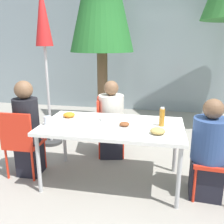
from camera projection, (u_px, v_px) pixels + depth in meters
ground_plane at (112, 181)px, 3.05m from camera, size 24.00×24.00×0.00m
building_facade at (140, 47)px, 5.90m from camera, size 10.00×0.20×3.00m
dining_table at (112, 129)px, 2.87m from camera, size 1.61×0.88×0.73m
chair_left at (21, 139)px, 3.03m from camera, size 0.41×0.41×0.85m
person_left at (28, 131)px, 3.07m from camera, size 0.30×0.30×1.20m
chair_right at (212, 151)px, 2.71m from camera, size 0.43×0.43×0.85m
person_right at (208, 153)px, 2.64m from camera, size 0.37×0.37×1.09m
chair_far at (106, 123)px, 3.64m from camera, size 0.47×0.47×0.85m
person_far at (111, 122)px, 3.59m from camera, size 0.38×0.38×1.12m
closed_umbrella at (44, 32)px, 3.70m from camera, size 0.36×0.36×2.45m
plate_0 at (158, 132)px, 2.53m from camera, size 0.28×0.28×0.08m
plate_1 at (69, 116)px, 3.08m from camera, size 0.27×0.27×0.07m
plate_2 at (124, 125)px, 2.76m from camera, size 0.21×0.21×0.06m
bottle at (162, 117)px, 2.78m from camera, size 0.06×0.06×0.22m
drinking_cup at (48, 121)px, 2.83m from camera, size 0.08×0.08×0.10m
salad_bowl at (107, 118)px, 3.01m from camera, size 0.16×0.16×0.05m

